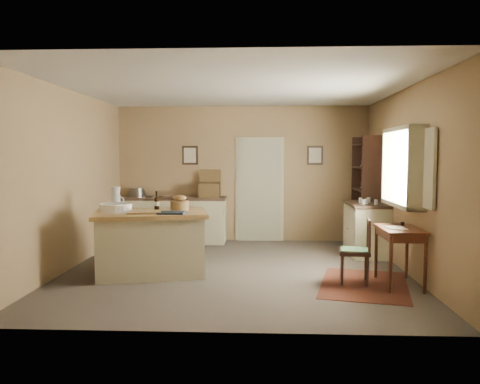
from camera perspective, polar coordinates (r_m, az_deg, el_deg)
The scene contains 16 objects.
ground at distance 7.11m, azimuth -0.56°, elevation -9.47°, with size 5.00×5.00×0.00m, color brown.
wall_back at distance 9.40m, azimuth 0.27°, elevation 2.24°, with size 5.00×0.10×2.70m, color #8C6F4B.
wall_front at distance 4.42m, azimuth -2.35°, elevation -0.18°, with size 5.00×0.10×2.70m, color #8C6F4B.
wall_left at distance 7.47m, azimuth -20.09°, elevation 1.42°, with size 0.10×5.00×2.70m, color #8C6F4B.
wall_right at distance 7.22m, azimuth 19.68°, elevation 1.34°, with size 0.10×5.00×2.70m, color #8C6F4B.
ceiling at distance 6.97m, azimuth -0.58°, elevation 12.62°, with size 5.00×5.00×0.00m, color silver.
door at distance 9.38m, azimuth 2.40°, elevation 0.43°, with size 0.97×0.06×2.11m, color #A6A489.
framed_prints at distance 9.37m, azimuth 1.49°, elevation 4.49°, with size 2.82×0.02×0.38m.
window at distance 7.00m, azimuth 19.59°, elevation 2.89°, with size 0.25×1.99×1.12m.
work_island at distance 6.88m, azimuth -10.86°, elevation -5.91°, with size 1.75×1.34×1.20m.
sideboard at distance 9.33m, azimuth -8.08°, elevation -3.18°, with size 2.09×0.59×1.18m.
rug at distance 6.52m, azimuth 14.89°, elevation -10.85°, with size 1.10×1.60×0.01m, color #521C10.
writing_desk at distance 6.50m, azimuth 18.90°, elevation -5.05°, with size 0.50×0.82×0.82m.
desk_chair at distance 6.49m, azimuth 13.79°, elevation -7.09°, with size 0.40×0.40×0.85m, color black, non-canonical shape.
right_cabinet at distance 8.39m, azimuth 15.12°, elevation -4.29°, with size 0.62×1.11×0.99m.
shelving_unit at distance 8.93m, azimuth 15.35°, elevation -0.08°, with size 0.35×0.93×2.07m.
Camera 1 is at (0.38, -6.89, 1.70)m, focal length 35.00 mm.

